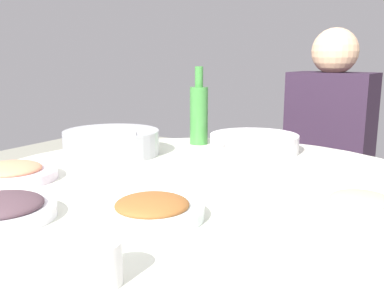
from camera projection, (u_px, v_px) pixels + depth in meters
The scene contains 12 objects.
round_dining_table at pixel (202, 215), 1.18m from camera, with size 1.27×1.27×0.77m.
rice_bowl at pixel (112, 142), 1.47m from camera, with size 0.31×0.31×0.09m.
soup_bowl at pixel (254, 143), 1.52m from camera, with size 0.30×0.32×0.06m.
dish_stirfry at pixel (152, 209), 0.90m from camera, with size 0.21×0.21×0.05m.
dish_noodles at pixel (361, 203), 0.95m from camera, with size 0.20×0.20×0.03m.
dish_shrimp at pixel (11, 173), 1.18m from camera, with size 0.24×0.24×0.05m.
dish_eggplant at pixel (0, 209), 0.89m from camera, with size 0.22×0.22×0.05m.
green_bottle at pixel (199, 113), 1.63m from camera, with size 0.07×0.07×0.28m.
tea_cup_far at pixel (367, 260), 0.66m from camera, with size 0.07×0.07×0.05m, color white.
tea_cup_side at pixel (98, 263), 0.64m from camera, with size 0.07×0.07×0.06m, color white.
stool_for_diner_left at pixel (322, 252), 2.02m from camera, with size 0.34×0.34×0.45m, color brown.
diner_left at pixel (330, 134), 1.91m from camera, with size 0.36×0.37×0.76m.
Camera 1 is at (-0.55, 0.97, 1.10)m, focal length 41.83 mm.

